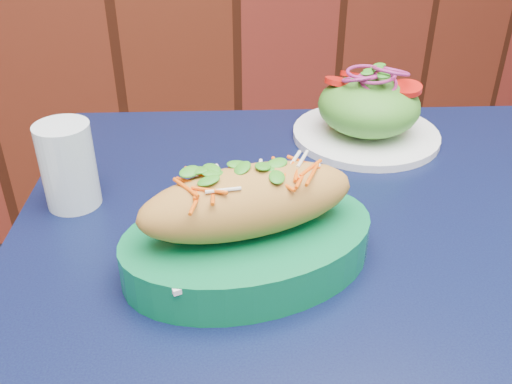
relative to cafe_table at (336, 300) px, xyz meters
name	(u,v)px	position (x,y,z in m)	size (l,w,h in m)	color
cafe_table	(336,300)	(0.00, 0.00, 0.00)	(1.03, 1.03, 0.75)	black
banh_mi_basket	(248,228)	(-0.12, 0.01, 0.14)	(0.29, 0.19, 0.13)	#0A6D3C
salad_plate	(368,111)	(0.18, 0.23, 0.13)	(0.23, 0.23, 0.12)	white
water_glass	(68,166)	(-0.28, 0.21, 0.14)	(0.07, 0.07, 0.11)	silver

